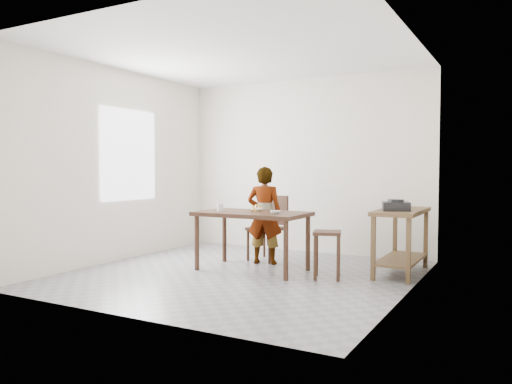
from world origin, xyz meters
The scene contains 17 objects.
floor centered at (0.00, 0.00, -0.02)m, with size 4.00×4.00×0.04m, color gray.
ceiling centered at (0.00, 0.00, 2.72)m, with size 4.00×4.00×0.04m, color white.
wall_back centered at (0.00, 2.02, 1.35)m, with size 4.00×0.04×2.70m, color white.
wall_front centered at (0.00, -2.02, 1.35)m, with size 4.00×0.04×2.70m, color white.
wall_left centered at (-2.02, 0.00, 1.35)m, with size 0.04×4.00×2.70m, color white.
wall_right centered at (2.02, 0.00, 1.35)m, with size 0.04×4.00×2.70m, color white.
window_pane centered at (-1.97, 0.20, 1.50)m, with size 0.02×1.10×1.30m, color silver.
dining_table centered at (0.00, 0.30, 0.38)m, with size 1.40×0.80×0.75m, color #372015, non-canonical shape.
prep_counter centered at (1.72, 1.00, 0.40)m, with size 0.50×1.20×0.80m, color brown, non-canonical shape.
child centered at (-0.07, 0.77, 0.67)m, with size 0.49×0.32×1.33m, color silver.
dining_chair centered at (-0.16, 1.00, 0.46)m, with size 0.44×0.44×0.92m, color #372015, non-canonical shape.
stool centered at (1.02, 0.29, 0.28)m, with size 0.32×0.32×0.57m, color #372015, non-canonical shape.
glass_tumbler centered at (-0.41, 0.19, 0.80)m, with size 0.08×0.08×0.10m, color white.
small_bowl centered at (0.38, 0.20, 0.77)m, with size 0.13×0.13×0.04m, color white.
banana centered at (-0.01, 0.42, 0.78)m, with size 0.17×0.12×0.06m, color #EEC44B, non-canonical shape.
serving_bowl centered at (1.69, 1.15, 0.83)m, with size 0.24×0.24×0.06m, color white.
gas_burner centered at (1.70, 0.78, 0.85)m, with size 0.31×0.31×0.10m, color black.
Camera 1 is at (3.08, -5.24, 1.30)m, focal length 35.00 mm.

